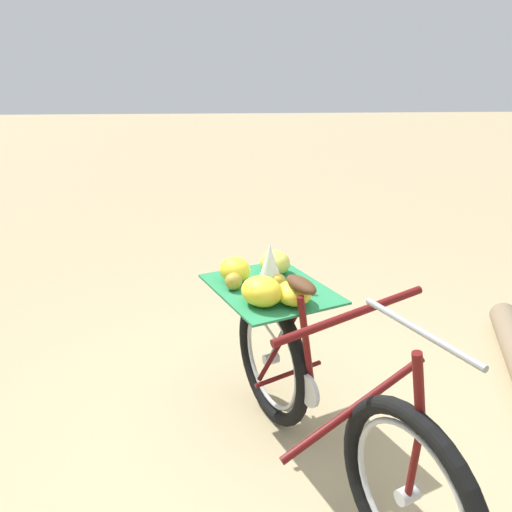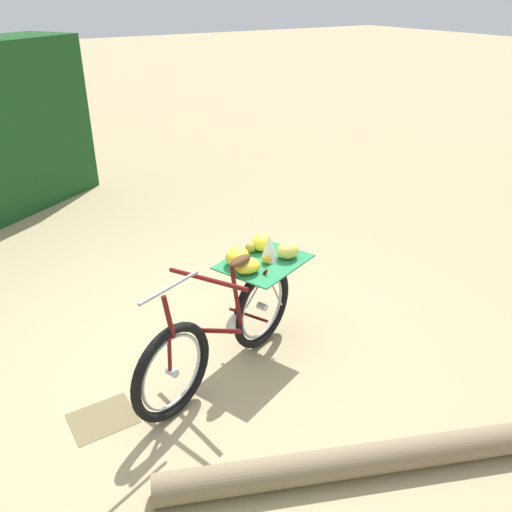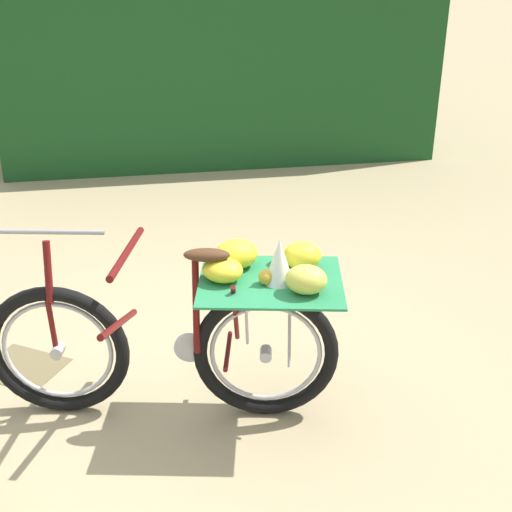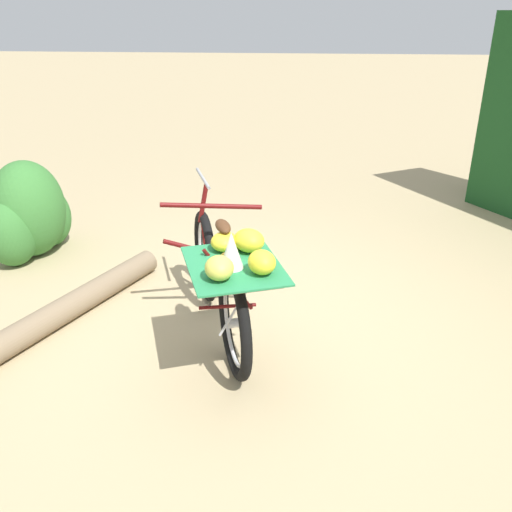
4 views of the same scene
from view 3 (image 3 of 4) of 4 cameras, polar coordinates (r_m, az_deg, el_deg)
ground_plane at (r=3.95m, az=-6.94°, el=-10.05°), size 60.00×60.00×0.00m
foliage_hedge at (r=7.42m, az=-2.95°, el=16.14°), size 4.30×3.16×2.17m
bicycle at (r=3.43m, az=-5.66°, el=-6.06°), size 1.77×0.97×1.03m
leaf_litter_patch at (r=4.23m, az=-18.79°, el=-8.73°), size 0.44×0.36×0.01m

